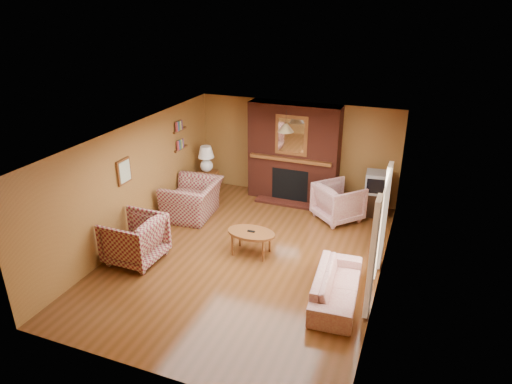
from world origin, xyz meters
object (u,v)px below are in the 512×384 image
at_px(floral_armchair, 338,202).
at_px(side_table, 207,183).
at_px(plaid_loveseat, 193,199).
at_px(crt_tv, 377,182).
at_px(floral_sofa, 337,286).
at_px(plaid_armchair, 135,239).
at_px(fireplace, 294,154).
at_px(table_lamp, 206,158).
at_px(tv_stand, 375,203).
at_px(coffee_table, 251,234).

height_order(floral_armchair, side_table, floral_armchair).
relative_size(plaid_loveseat, crt_tv, 2.28).
relative_size(floral_sofa, crt_tv, 3.17).
height_order(plaid_armchair, side_table, plaid_armchair).
distance_m(fireplace, floral_armchair, 1.67).
relative_size(floral_sofa, table_lamp, 2.66).
xyz_separation_m(floral_armchair, table_lamp, (-3.40, 0.20, 0.56)).
height_order(floral_sofa, floral_armchair, floral_armchair).
xyz_separation_m(tv_stand, crt_tv, (-0.00, -0.01, 0.52)).
relative_size(floral_sofa, coffee_table, 1.86).
distance_m(table_lamp, crt_tv, 4.17).
bearing_deg(plaid_loveseat, floral_armchair, 103.15).
height_order(tv_stand, crt_tv, crt_tv).
bearing_deg(floral_armchair, table_lamp, 38.97).
xyz_separation_m(fireplace, side_table, (-2.10, -0.53, -0.87)).
distance_m(coffee_table, table_lamp, 3.20).
bearing_deg(side_table, plaid_loveseat, -78.55).
xyz_separation_m(plaid_loveseat, side_table, (-0.25, 1.23, -0.11)).
relative_size(coffee_table, crt_tv, 1.71).
height_order(plaid_armchair, coffee_table, plaid_armchair).
bearing_deg(tv_stand, plaid_armchair, -139.59).
relative_size(fireplace, plaid_loveseat, 1.88).
relative_size(table_lamp, crt_tv, 1.19).
distance_m(plaid_loveseat, floral_sofa, 4.23).
bearing_deg(side_table, floral_sofa, -38.47).
distance_m(plaid_loveseat, floral_armchair, 3.32).
distance_m(plaid_loveseat, crt_tv, 4.23).
bearing_deg(side_table, plaid_armchair, -87.43).
bearing_deg(floral_armchair, plaid_loveseat, 60.50).
bearing_deg(table_lamp, side_table, -45.00).
xyz_separation_m(table_lamp, crt_tv, (4.15, 0.34, -0.19)).
relative_size(fireplace, floral_armchair, 2.56).
height_order(plaid_loveseat, table_lamp, table_lamp).
relative_size(plaid_loveseat, floral_armchair, 1.37).
height_order(fireplace, coffee_table, fireplace).
bearing_deg(coffee_table, side_table, 132.54).
relative_size(plaid_armchair, coffee_table, 1.05).
height_order(fireplace, plaid_armchair, fireplace).
relative_size(coffee_table, tv_stand, 1.69).
height_order(side_table, table_lamp, table_lamp).
bearing_deg(fireplace, floral_sofa, -62.90).
distance_m(floral_armchair, side_table, 3.41).
xyz_separation_m(floral_armchair, coffee_table, (-1.27, -2.12, 0.00)).
bearing_deg(tv_stand, floral_sofa, -94.69).
xyz_separation_m(fireplace, plaid_loveseat, (-1.85, -1.77, -0.77)).
height_order(floral_sofa, side_table, side_table).
height_order(floral_armchair, coffee_table, floral_armchair).
xyz_separation_m(floral_sofa, table_lamp, (-4.00, 3.18, 0.73)).
bearing_deg(side_table, crt_tv, 4.74).
bearing_deg(crt_tv, coffee_table, -127.22).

